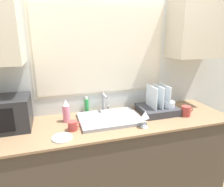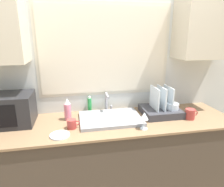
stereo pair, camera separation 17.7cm
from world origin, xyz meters
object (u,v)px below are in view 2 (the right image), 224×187
at_px(microwave, 8,110).
at_px(soap_bottle, 90,105).
at_px(mug_near_sink, 72,124).
at_px(wine_glass, 144,117).
at_px(dish_rack, 161,109).
at_px(spray_bottle, 68,110).
at_px(faucet, 107,101).

distance_m(microwave, soap_bottle, 0.76).
relative_size(mug_near_sink, wine_glass, 0.73).
bearing_deg(soap_bottle, wine_glass, -49.74).
bearing_deg(dish_rack, spray_bottle, 176.72).
bearing_deg(mug_near_sink, faucet, 41.77).
distance_m(dish_rack, soap_bottle, 0.74).
xyz_separation_m(faucet, dish_rack, (0.52, -0.19, -0.06)).
distance_m(faucet, spray_bottle, 0.43).
bearing_deg(faucet, dish_rack, -19.90).
height_order(spray_bottle, wine_glass, spray_bottle).
height_order(dish_rack, spray_bottle, dish_rack).
bearing_deg(spray_bottle, mug_near_sink, -79.36).
distance_m(faucet, microwave, 0.94).
bearing_deg(microwave, spray_bottle, -0.41).
xyz_separation_m(faucet, spray_bottle, (-0.41, -0.14, -0.02)).
bearing_deg(mug_near_sink, spray_bottle, 100.64).
height_order(microwave, spray_bottle, microwave).
height_order(faucet, mug_near_sink, faucet).
bearing_deg(microwave, mug_near_sink, -19.50).
bearing_deg(dish_rack, faucet, 160.10).
bearing_deg(microwave, dish_rack, -2.25).
height_order(soap_bottle, wine_glass, soap_bottle).
distance_m(soap_bottle, mug_near_sink, 0.41).
relative_size(microwave, wine_glass, 2.88).
bearing_deg(microwave, soap_bottle, 12.91).
bearing_deg(spray_bottle, dish_rack, -3.28).
bearing_deg(dish_rack, mug_near_sink, -171.05).
height_order(faucet, wine_glass, faucet).
bearing_deg(faucet, spray_bottle, -161.46).
bearing_deg(dish_rack, wine_glass, -136.27).
bearing_deg(soap_bottle, microwave, -167.09).
height_order(microwave, mug_near_sink, microwave).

